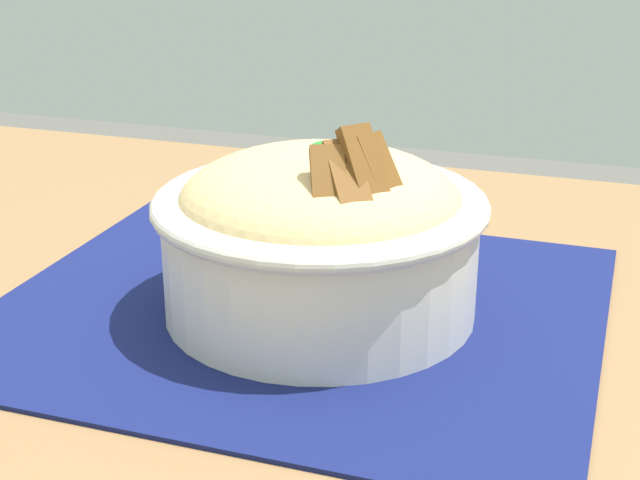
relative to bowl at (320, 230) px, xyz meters
name	(u,v)px	position (x,y,z in m)	size (l,w,h in m)	color
table	(232,421)	(0.06, 0.03, -0.14)	(1.05, 0.78, 0.73)	olive
placemat	(299,307)	(0.02, 0.00, -0.06)	(0.40, 0.35, 0.00)	#11194C
bowl	(320,230)	(0.00, 0.00, 0.00)	(0.22, 0.22, 0.14)	silver
fork	(209,290)	(0.08, 0.00, -0.06)	(0.04, 0.13, 0.00)	#BABABA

